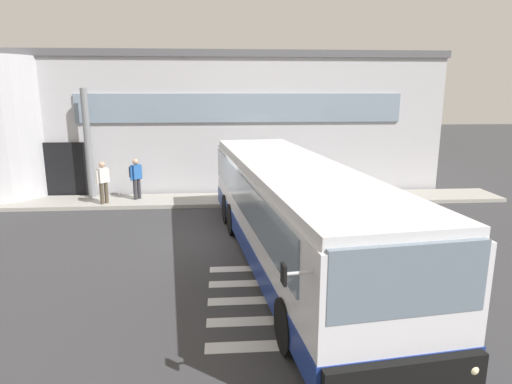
{
  "coord_description": "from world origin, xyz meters",
  "views": [
    {
      "loc": [
        0.18,
        -13.2,
        4.55
      ],
      "look_at": [
        1.18,
        -0.02,
        1.5
      ],
      "focal_mm": 31.11,
      "sensor_mm": 36.0,
      "label": 1
    }
  ],
  "objects_px": {
    "entry_support_column": "(88,144)",
    "safety_bollard_yellow": "(264,197)",
    "passenger_by_doorway": "(136,176)",
    "passenger_near_column": "(103,181)",
    "bus_main_foreground": "(292,215)"
  },
  "relations": [
    {
      "from": "entry_support_column",
      "to": "passenger_near_column",
      "type": "xyz_separation_m",
      "value": [
        0.8,
        -1.15,
        -1.31
      ]
    },
    {
      "from": "bus_main_foreground",
      "to": "passenger_by_doorway",
      "type": "height_order",
      "value": "bus_main_foreground"
    },
    {
      "from": "bus_main_foreground",
      "to": "safety_bollard_yellow",
      "type": "bearing_deg",
      "value": 91.88
    },
    {
      "from": "bus_main_foreground",
      "to": "safety_bollard_yellow",
      "type": "distance_m",
      "value": 5.71
    },
    {
      "from": "entry_support_column",
      "to": "safety_bollard_yellow",
      "type": "distance_m",
      "value": 7.58
    },
    {
      "from": "passenger_by_doorway",
      "to": "safety_bollard_yellow",
      "type": "distance_m",
      "value": 5.38
    },
    {
      "from": "bus_main_foreground",
      "to": "safety_bollard_yellow",
      "type": "relative_size",
      "value": 13.48
    },
    {
      "from": "passenger_by_doorway",
      "to": "passenger_near_column",
      "type": "bearing_deg",
      "value": -148.83
    },
    {
      "from": "passenger_near_column",
      "to": "passenger_by_doorway",
      "type": "distance_m",
      "value": 1.33
    },
    {
      "from": "passenger_near_column",
      "to": "passenger_by_doorway",
      "type": "bearing_deg",
      "value": 31.17
    },
    {
      "from": "entry_support_column",
      "to": "passenger_by_doorway",
      "type": "bearing_deg",
      "value": -13.42
    },
    {
      "from": "passenger_near_column",
      "to": "entry_support_column",
      "type": "bearing_deg",
      "value": 124.8
    },
    {
      "from": "passenger_by_doorway",
      "to": "safety_bollard_yellow",
      "type": "bearing_deg",
      "value": -14.51
    },
    {
      "from": "passenger_near_column",
      "to": "bus_main_foreground",
      "type": "bearing_deg",
      "value": -44.08
    },
    {
      "from": "bus_main_foreground",
      "to": "passenger_near_column",
      "type": "relative_size",
      "value": 7.24
    }
  ]
}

